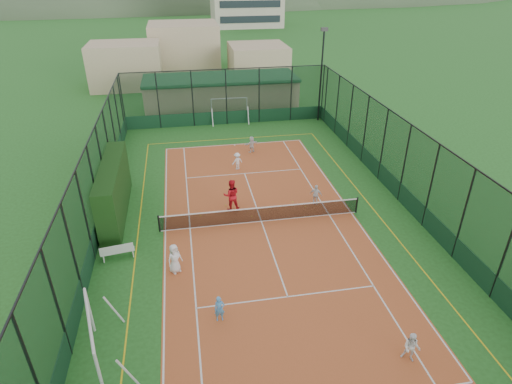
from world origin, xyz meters
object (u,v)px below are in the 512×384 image
white_bench (118,251)px  child_far_back (252,144)px  floodlight_ne (321,76)px  coach (231,195)px  child_far_left (237,161)px  child_far_right (316,195)px  clubhouse (221,92)px  child_near_right (411,348)px  futsal_goal_far (229,110)px  child_near_mid (220,309)px  child_near_left (175,259)px  futsal_goal_near (94,340)px

white_bench → child_far_back: child_far_back is taller
floodlight_ne → coach: size_ratio=4.14×
child_far_left → child_far_right: (4.07, -5.84, 0.03)m
clubhouse → child_near_right: size_ratio=11.72×
futsal_goal_far → child_near_mid: (-3.46, -24.87, -0.48)m
child_far_back → child_near_left: bearing=40.1°
floodlight_ne → child_far_right: 16.37m
coach → floodlight_ne: bearing=-123.1°
clubhouse → coach: bearing=-94.3°
futsal_goal_near → clubhouse: bearing=-28.8°
futsal_goal_near → child_near_left: (2.93, 4.87, -0.33)m
child_near_mid → child_near_right: 7.62m
clubhouse → child_near_mid: size_ratio=12.59×
child_near_mid → child_far_back: bearing=73.5°
child_near_left → child_far_left: bearing=34.0°
floodlight_ne → clubhouse: (-8.60, 5.40, -2.55)m
futsal_goal_far → coach: 16.09m
child_far_left → clubhouse: bearing=-113.9°
child_near_mid → child_far_left: bearing=76.6°
clubhouse → child_near_mid: clubhouse is taller
child_far_right → child_far_back: size_ratio=1.03×
futsal_goal_near → floodlight_ne: bearing=-47.6°
child_near_mid → child_far_back: (4.29, 17.37, 0.04)m
coach → clubhouse: bearing=-93.3°
futsal_goal_far → child_near_right: bearing=-82.7°
floodlight_ne → white_bench: 25.15m
futsal_goal_far → child_near_right: (3.40, -28.19, -0.44)m
child_far_left → child_far_back: bearing=-140.3°
white_bench → child_near_left: (2.85, -1.59, 0.32)m
child_far_back → coach: 8.90m
child_far_left → child_near_mid: bearing=56.9°
clubhouse → futsal_goal_far: clubhouse is taller
white_bench → futsal_goal_near: size_ratio=0.47×
floodlight_ne → coach: 18.32m
floodlight_ne → white_bench: floodlight_ne is taller
coach → futsal_goal_near: bearing=59.1°
white_bench → child_far_back: (8.94, 12.24, 0.19)m
child_near_left → child_near_right: child_near_left is taller
child_near_mid → child_far_right: (6.83, 8.62, 0.06)m
clubhouse → coach: clubhouse is taller
futsal_goal_far → futsal_goal_near: bearing=-107.0°
child_near_left → child_far_right: 10.00m
white_bench → futsal_goal_near: bearing=-99.4°
child_near_right → floodlight_ne: bearing=118.2°
floodlight_ne → child_near_right: (-4.89, -27.15, -3.47)m
child_near_left → child_near_mid: 3.97m
child_near_left → coach: bearing=24.0°
child_near_right → child_far_right: 11.93m
futsal_goal_far → child_near_right: size_ratio=2.62×
white_bench → futsal_goal_far: 21.35m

